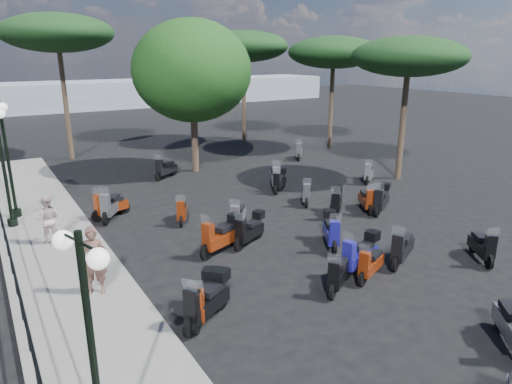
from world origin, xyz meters
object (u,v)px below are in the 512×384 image
scooter_20 (402,249)px  scooter_26 (366,200)px  scooter_28 (299,152)px  pine_1 (334,53)px  lamp_post_2 (7,151)px  scooter_21 (336,203)px  scooter_22 (275,178)px  scooter_1 (204,299)px  pedestrian_far (48,219)px  scooter_17 (280,181)px  scooter_11 (165,169)px  scooter_27 (369,174)px  scooter_13 (360,255)px  scooter_15 (306,194)px  broadleaf_tree (192,71)px  scooter_4 (110,207)px  scooter_9 (249,230)px  scooter_8 (370,265)px  scooter_10 (182,211)px  pine_0 (244,47)px  scooter_19 (482,247)px  scooter_25 (381,200)px  woman (94,261)px  scooter_14 (331,231)px  lamp_post_0 (91,346)px  pine_2 (57,33)px  scooter_7 (338,275)px  lamp_post_1 (2,159)px  pine_3 (409,57)px  scooter_5 (111,207)px  scooter_2 (207,301)px  scooter_3 (221,236)px

scooter_20 → scooter_26: (2.59, 4.08, -0.04)m
scooter_28 → pine_1: bearing=-116.9°
lamp_post_2 → scooter_21: (10.67, -6.02, -2.16)m
scooter_20 → scooter_22: bearing=-34.5°
scooter_1 → scooter_20: 6.34m
pedestrian_far → scooter_17: bearing=-154.0°
scooter_11 → scooter_17: (3.65, -4.89, -0.01)m
scooter_22 → scooter_27: bearing=-170.0°
scooter_26 → scooter_13: bearing=73.6°
scooter_15 → broadleaf_tree: size_ratio=0.17×
scooter_4 → scooter_28: (12.38, 4.43, 0.00)m
scooter_4 → scooter_9: bearing=-165.4°
scooter_11 → scooter_20: bearing=157.5°
scooter_1 → scooter_8: 4.87m
scooter_15 → scooter_17: bearing=-55.4°
scooter_22 → scooter_28: bearing=-108.1°
scooter_10 → scooter_13: size_ratio=0.80×
scooter_22 → pine_0: (4.70, 10.93, 6.03)m
scooter_21 → scooter_19: bearing=146.9°
scooter_25 → pine_0: bearing=-41.9°
woman → scooter_4: size_ratio=1.12×
scooter_20 → scooter_21: 4.47m
pedestrian_far → scooter_21: pedestrian_far is taller
lamp_post_2 → scooter_8: bearing=-61.6°
pedestrian_far → scooter_14: 9.22m
lamp_post_0 → scooter_1: (3.10, 3.20, -1.83)m
scooter_13 → pine_2: (-4.18, 20.07, 6.64)m
scooter_7 → pedestrian_far: bearing=5.1°
lamp_post_1 → lamp_post_2: bearing=60.9°
scooter_28 → pine_3: bearing=143.7°
scooter_5 → scooter_15: bearing=-162.9°
scooter_9 → scooter_15: bearing=-87.2°
scooter_4 → woman: bearing=144.0°
pine_1 → scooter_7: bearing=-129.8°
pine_2 → pine_3: size_ratio=1.20×
lamp_post_0 → scooter_28: (15.43, 15.88, -1.88)m
broadleaf_tree → scooter_7: bearing=-99.0°
scooter_10 → woman: bearing=71.5°
scooter_11 → scooter_13: scooter_13 is taller
scooter_14 → scooter_17: bearing=-77.9°
scooter_9 → scooter_26: bearing=-112.7°
scooter_7 → pine_0: bearing=-58.9°
scooter_17 → scooter_1: bearing=95.0°
scooter_5 → scooter_10: scooter_5 is taller
woman → scooter_27: woman is taller
broadleaf_tree → scooter_19: bearing=-79.5°
scooter_13 → scooter_2: bearing=76.2°
woman → scooter_7: (5.57, -2.96, -0.60)m
pedestrian_far → scooter_9: size_ratio=1.04×
scooter_3 → pine_2: (-1.41, 16.77, 6.62)m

